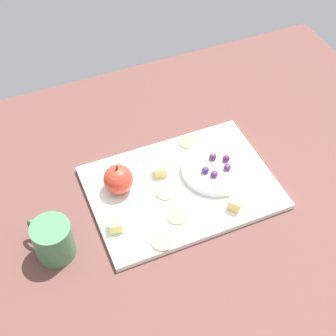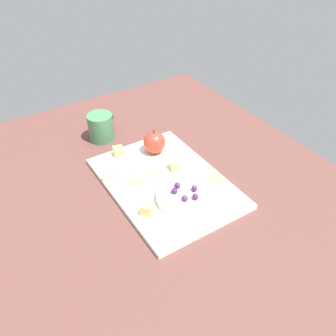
{
  "view_description": "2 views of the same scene",
  "coord_description": "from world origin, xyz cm",
  "px_view_note": "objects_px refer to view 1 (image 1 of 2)",
  "views": [
    {
      "loc": [
        -32.01,
        -59.89,
        88.38
      ],
      "look_at": [
        -4.98,
        4.34,
        9.79
      ],
      "focal_mm": 53.1,
      "sensor_mm": 36.0,
      "label": 1
    },
    {
      "loc": [
        57.65,
        -35.13,
        65.71
      ],
      "look_at": [
        -1.77,
        2.56,
        9.93
      ],
      "focal_mm": 37.87,
      "sensor_mm": 36.0,
      "label": 2
    }
  ],
  "objects_px": {
    "cheese_cube_1": "(160,170)",
    "grape_2": "(213,157)",
    "cheese_cube_0": "(116,225)",
    "cracker_0": "(177,216)",
    "cup": "(53,240)",
    "grape_0": "(205,170)",
    "grape_4": "(226,158)",
    "cracker_1": "(162,241)",
    "cracker_3": "(165,192)",
    "serving_dish": "(215,169)",
    "cracker_2": "(188,142)",
    "platter": "(182,187)",
    "grape_1": "(227,167)",
    "grape_3": "(214,174)",
    "apple_whole": "(118,179)",
    "cheese_cube_2": "(236,204)"
  },
  "relations": [
    {
      "from": "cheese_cube_1",
      "to": "grape_2",
      "type": "height_order",
      "value": "grape_2"
    },
    {
      "from": "cheese_cube_0",
      "to": "cracker_0",
      "type": "distance_m",
      "value": 0.13
    },
    {
      "from": "cup",
      "to": "grape_0",
      "type": "bearing_deg",
      "value": 8.26
    },
    {
      "from": "cheese_cube_1",
      "to": "grape_4",
      "type": "bearing_deg",
      "value": -13.72
    },
    {
      "from": "cracker_1",
      "to": "cracker_3",
      "type": "bearing_deg",
      "value": 64.91
    },
    {
      "from": "cheese_cube_1",
      "to": "grape_4",
      "type": "relative_size",
      "value": 1.6
    },
    {
      "from": "serving_dish",
      "to": "cup",
      "type": "bearing_deg",
      "value": -171.19
    },
    {
      "from": "grape_4",
      "to": "cracker_2",
      "type": "bearing_deg",
      "value": 114.94
    },
    {
      "from": "cheese_cube_1",
      "to": "grape_2",
      "type": "bearing_deg",
      "value": -9.29
    },
    {
      "from": "cheese_cube_0",
      "to": "cracker_1",
      "type": "bearing_deg",
      "value": -41.11
    },
    {
      "from": "platter",
      "to": "grape_2",
      "type": "xyz_separation_m",
      "value": [
        0.09,
        0.03,
        0.03
      ]
    },
    {
      "from": "cracker_2",
      "to": "grape_1",
      "type": "distance_m",
      "value": 0.13
    },
    {
      "from": "cracker_0",
      "to": "grape_3",
      "type": "relative_size",
      "value": 2.71
    },
    {
      "from": "cheese_cube_0",
      "to": "grape_4",
      "type": "bearing_deg",
      "value": 13.33
    },
    {
      "from": "grape_3",
      "to": "grape_2",
      "type": "bearing_deg",
      "value": 67.28
    },
    {
      "from": "grape_4",
      "to": "cup",
      "type": "height_order",
      "value": "cup"
    },
    {
      "from": "cheese_cube_1",
      "to": "grape_4",
      "type": "height_order",
      "value": "grape_4"
    },
    {
      "from": "cheese_cube_1",
      "to": "cracker_0",
      "type": "xyz_separation_m",
      "value": [
        -0.01,
        -0.12,
        -0.01
      ]
    },
    {
      "from": "serving_dish",
      "to": "cracker_0",
      "type": "bearing_deg",
      "value": -147.77
    },
    {
      "from": "platter",
      "to": "cup",
      "type": "relative_size",
      "value": 3.93
    },
    {
      "from": "cracker_0",
      "to": "grape_4",
      "type": "height_order",
      "value": "grape_4"
    },
    {
      "from": "cheese_cube_1",
      "to": "cracker_1",
      "type": "bearing_deg",
      "value": -111.09
    },
    {
      "from": "apple_whole",
      "to": "grape_1",
      "type": "distance_m",
      "value": 0.24
    },
    {
      "from": "platter",
      "to": "cheese_cube_2",
      "type": "xyz_separation_m",
      "value": [
        0.08,
        -0.1,
        0.02
      ]
    },
    {
      "from": "grape_1",
      "to": "grape_4",
      "type": "xyz_separation_m",
      "value": [
        0.01,
        0.02,
        0.0
      ]
    },
    {
      "from": "grape_0",
      "to": "cheese_cube_2",
      "type": "bearing_deg",
      "value": -76.96
    },
    {
      "from": "grape_3",
      "to": "cheese_cube_0",
      "type": "bearing_deg",
      "value": -171.31
    },
    {
      "from": "cheese_cube_2",
      "to": "grape_3",
      "type": "height_order",
      "value": "grape_3"
    },
    {
      "from": "cracker_0",
      "to": "grape_0",
      "type": "relative_size",
      "value": 2.71
    },
    {
      "from": "grape_1",
      "to": "cup",
      "type": "bearing_deg",
      "value": -174.25
    },
    {
      "from": "grape_0",
      "to": "grape_1",
      "type": "relative_size",
      "value": 1.0
    },
    {
      "from": "serving_dish",
      "to": "cup",
      "type": "height_order",
      "value": "cup"
    },
    {
      "from": "cracker_1",
      "to": "cracker_2",
      "type": "height_order",
      "value": "same"
    },
    {
      "from": "cheese_cube_1",
      "to": "grape_3",
      "type": "distance_m",
      "value": 0.12
    },
    {
      "from": "cheese_cube_0",
      "to": "serving_dish",
      "type": "bearing_deg",
      "value": 13.68
    },
    {
      "from": "apple_whole",
      "to": "cheese_cube_1",
      "type": "xyz_separation_m",
      "value": [
        0.1,
        0.01,
        -0.02
      ]
    },
    {
      "from": "cup",
      "to": "apple_whole",
      "type": "bearing_deg",
      "value": 29.52
    },
    {
      "from": "platter",
      "to": "cracker_2",
      "type": "relative_size",
      "value": 8.81
    },
    {
      "from": "cheese_cube_1",
      "to": "cracker_1",
      "type": "relative_size",
      "value": 0.59
    },
    {
      "from": "apple_whole",
      "to": "cracker_1",
      "type": "bearing_deg",
      "value": -78.06
    },
    {
      "from": "platter",
      "to": "grape_2",
      "type": "bearing_deg",
      "value": 18.53
    },
    {
      "from": "platter",
      "to": "serving_dish",
      "type": "distance_m",
      "value": 0.09
    },
    {
      "from": "serving_dish",
      "to": "cracker_2",
      "type": "height_order",
      "value": "serving_dish"
    },
    {
      "from": "cracker_0",
      "to": "serving_dish",
      "type": "bearing_deg",
      "value": 32.23
    },
    {
      "from": "grape_3",
      "to": "cup",
      "type": "height_order",
      "value": "cup"
    },
    {
      "from": "cracker_0",
      "to": "cracker_3",
      "type": "relative_size",
      "value": 1.0
    },
    {
      "from": "cracker_0",
      "to": "cup",
      "type": "distance_m",
      "value": 0.25
    },
    {
      "from": "serving_dish",
      "to": "grape_2",
      "type": "relative_size",
      "value": 9.15
    },
    {
      "from": "cheese_cube_1",
      "to": "cheese_cube_2",
      "type": "distance_m",
      "value": 0.18
    },
    {
      "from": "cracker_2",
      "to": "grape_3",
      "type": "height_order",
      "value": "grape_3"
    }
  ]
}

